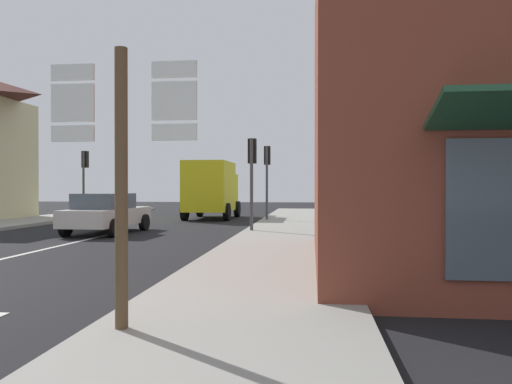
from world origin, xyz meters
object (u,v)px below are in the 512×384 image
(traffic_light_near_right, at_px, (252,163))
(delivery_truck, at_px, (212,188))
(traffic_light_far_left, at_px, (85,169))
(route_sign_post, at_px, (122,166))
(traffic_light_far_right, at_px, (267,166))
(sedan_far, at_px, (107,213))

(traffic_light_near_right, bearing_deg, delivery_truck, 111.42)
(delivery_truck, height_order, traffic_light_far_left, traffic_light_far_left)
(delivery_truck, distance_m, traffic_light_far_left, 6.97)
(delivery_truck, relative_size, traffic_light_near_right, 1.44)
(delivery_truck, xyz_separation_m, route_sign_post, (3.32, -20.62, 0.26))
(route_sign_post, height_order, traffic_light_far_left, traffic_light_far_left)
(traffic_light_far_right, relative_size, traffic_light_near_right, 1.07)
(delivery_truck, height_order, traffic_light_far_right, traffic_light_far_right)
(delivery_truck, relative_size, traffic_light_far_left, 1.36)
(delivery_truck, bearing_deg, traffic_light_near_right, -68.58)
(route_sign_post, bearing_deg, sedan_far, 114.46)
(delivery_truck, relative_size, route_sign_post, 1.56)
(route_sign_post, xyz_separation_m, traffic_light_far_left, (-10.17, 19.90, 0.81))
(delivery_truck, bearing_deg, route_sign_post, -80.85)
(traffic_light_far_right, bearing_deg, traffic_light_near_right, -90.00)
(sedan_far, xyz_separation_m, traffic_light_far_right, (5.31, 6.49, 1.98))
(sedan_far, height_order, traffic_light_far_left, traffic_light_far_left)
(sedan_far, distance_m, traffic_light_near_right, 5.63)
(traffic_light_far_right, bearing_deg, traffic_light_far_left, 171.45)
(route_sign_post, relative_size, traffic_light_near_right, 0.92)
(traffic_light_far_right, xyz_separation_m, traffic_light_near_right, (0.00, -5.97, -0.17))
(route_sign_post, bearing_deg, traffic_light_far_left, 117.08)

